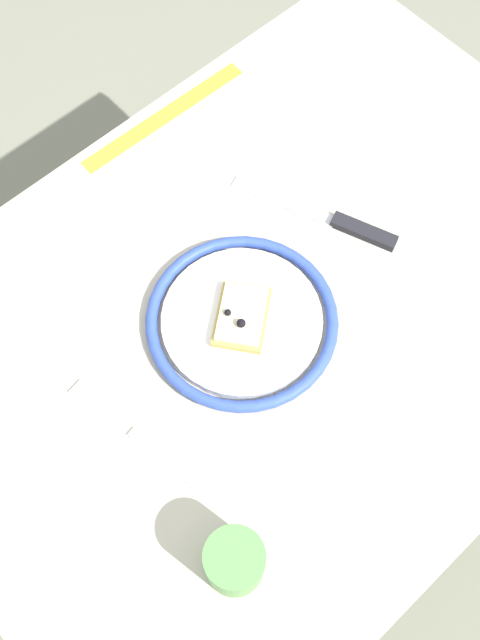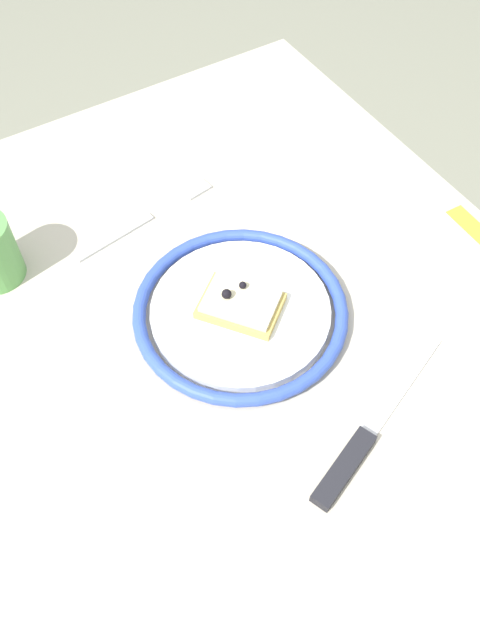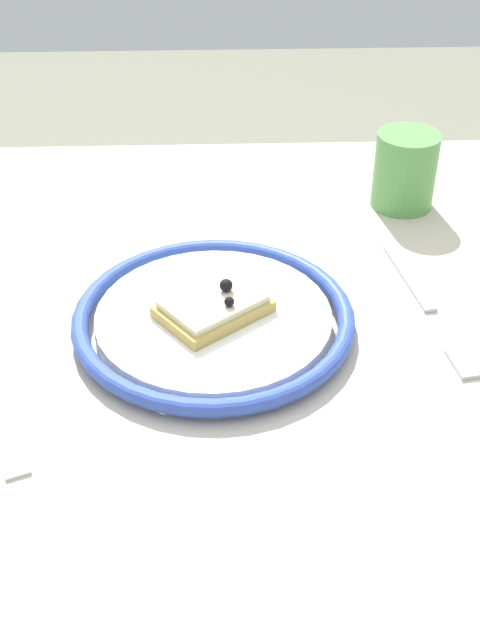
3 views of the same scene
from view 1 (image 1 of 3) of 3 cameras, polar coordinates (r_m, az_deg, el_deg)
The scene contains 8 objects.
ground_plane at distance 1.71m, azimuth 1.78°, elevation -10.02°, with size 6.00×6.00×0.00m, color gray.
dining_table at distance 1.08m, azimuth 2.77°, elevation -1.24°, with size 0.98×0.72×0.77m.
plate at distance 0.96m, azimuth 0.14°, elevation -0.05°, with size 0.24×0.24×0.02m.
pizza_slice_near at distance 0.95m, azimuth 0.12°, elevation 0.27°, with size 0.11×0.10×0.03m.
knife at distance 1.04m, azimuth 7.66°, elevation 7.02°, with size 0.11×0.23×0.01m.
fork at distance 0.92m, azimuth -7.79°, elevation -8.43°, with size 0.05×0.20×0.00m.
cup at distance 0.85m, azimuth -0.40°, elevation -17.47°, with size 0.07×0.07×0.08m, color #599E4C.
measuring_tape at distance 1.15m, azimuth -5.65°, elevation 14.78°, with size 0.28×0.02×0.00m, color yellow.
Camera 1 is at (-0.33, -0.28, 1.65)m, focal length 43.22 mm.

